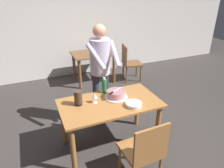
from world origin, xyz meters
name	(u,v)px	position (x,y,z in m)	size (l,w,h in m)	color
ground_plane	(110,144)	(0.00, 0.00, 0.00)	(14.00, 14.00, 0.00)	#383330
back_wall	(64,23)	(0.00, 3.01, 1.35)	(10.00, 0.12, 2.70)	silver
main_dining_table	(110,110)	(0.00, 0.00, 0.62)	(1.40, 0.76, 0.75)	#9E6633
cake_on_platter	(116,94)	(0.14, 0.10, 0.80)	(0.34, 0.34, 0.11)	silver
cake_knife	(113,92)	(0.07, 0.06, 0.87)	(0.25, 0.15, 0.02)	silver
plate_stack	(134,104)	(0.26, -0.21, 0.78)	(0.22, 0.22, 0.05)	white
wine_glass_near	(95,96)	(-0.19, 0.07, 0.85)	(0.08, 0.08, 0.14)	silver
water_bottle	(104,86)	(0.03, 0.30, 0.86)	(0.07, 0.07, 0.25)	#1E6B38
hurricane_lamp	(78,98)	(-0.42, 0.11, 0.86)	(0.11, 0.11, 0.21)	black
person_cutting_cake	(100,66)	(0.08, 0.59, 1.08)	(0.46, 0.57, 1.72)	#2D2D38
chair_near_side	(144,150)	(0.12, -0.76, 0.49)	(0.46, 0.46, 0.90)	#9E6633
background_table	(93,59)	(0.51, 2.31, 0.58)	(1.00, 0.70, 0.74)	brown
background_chair_0	(129,61)	(1.36, 2.06, 0.49)	(0.52, 0.52, 0.90)	brown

